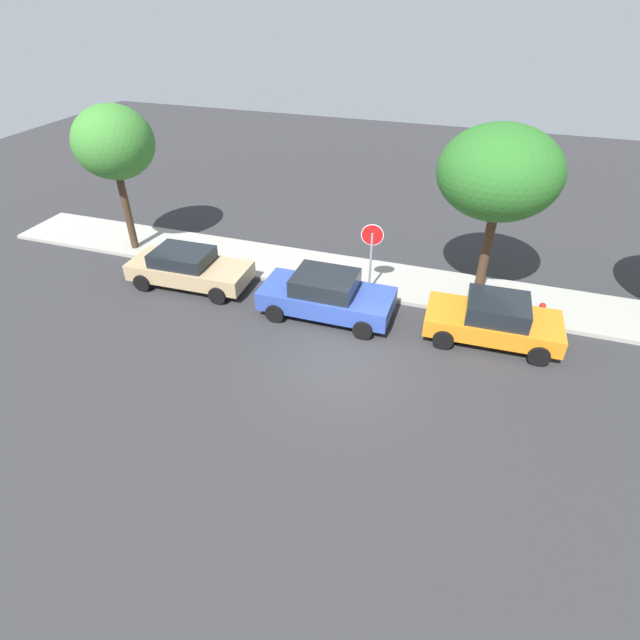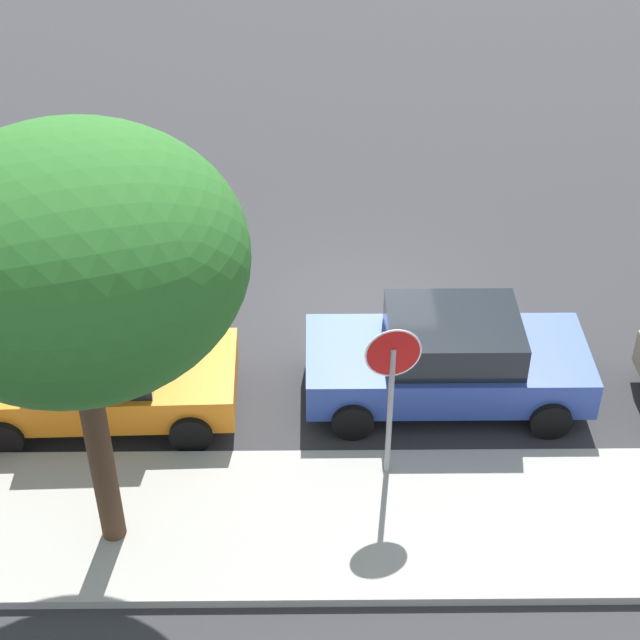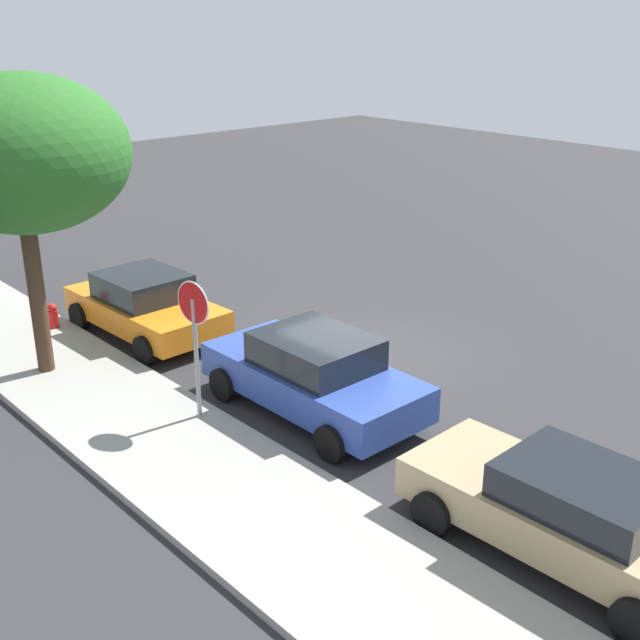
# 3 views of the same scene
# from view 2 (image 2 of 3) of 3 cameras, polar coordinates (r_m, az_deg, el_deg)

# --- Properties ---
(ground_plane) EXTENTS (60.00, 60.00, 0.00)m
(ground_plane) POSITION_cam_2_polar(r_m,az_deg,el_deg) (17.70, 2.32, 0.57)
(ground_plane) COLOR #2D2D30
(sidewalk_curb) EXTENTS (32.00, 2.71, 0.14)m
(sidewalk_curb) POSITION_cam_2_polar(r_m,az_deg,el_deg) (13.82, 3.24, -11.67)
(sidewalk_curb) COLOR #9E9B93
(sidewalk_curb) RESTS_ON ground_plane
(stop_sign) EXTENTS (0.77, 0.12, 2.69)m
(stop_sign) POSITION_cam_2_polar(r_m,az_deg,el_deg) (13.28, 4.20, -3.47)
(stop_sign) COLOR gray
(stop_sign) RESTS_ON ground_plane
(parked_car_blue) EXTENTS (4.42, 2.12, 1.52)m
(parked_car_blue) POSITION_cam_2_polar(r_m,az_deg,el_deg) (15.47, 7.45, -2.22)
(parked_car_blue) COLOR #2D479E
(parked_car_blue) RESTS_ON ground_plane
(parked_car_orange) EXTENTS (4.14, 2.18, 1.45)m
(parked_car_orange) POSITION_cam_2_polar(r_m,az_deg,el_deg) (15.46, -12.60, -3.11)
(parked_car_orange) COLOR orange
(parked_car_orange) RESTS_ON ground_plane
(street_tree_far) EXTENTS (3.87, 3.87, 5.96)m
(street_tree_far) POSITION_cam_2_polar(r_m,az_deg,el_deg) (11.14, -14.00, 3.43)
(street_tree_far) COLOR #422D1E
(street_tree_far) RESTS_ON ground_plane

